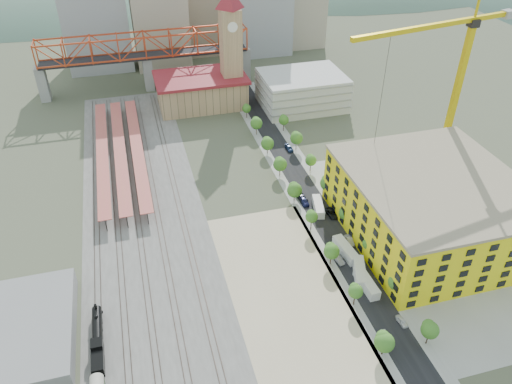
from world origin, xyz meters
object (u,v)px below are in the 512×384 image
object	(u,v)px
construction_building	(431,207)
site_trailer_c	(346,250)
clock_tower	(231,37)
site_trailer_d	(318,207)
site_trailer_b	(360,272)
car_0	(386,338)
site_trailer_a	(366,283)
tower_crane	(453,70)
locomotive	(98,338)

from	to	relation	value
construction_building	site_trailer_c	world-z (taller)	construction_building
clock_tower	site_trailer_d	world-z (taller)	clock_tower
site_trailer_b	car_0	world-z (taller)	site_trailer_b
site_trailer_d	car_0	xyz separation A→B (m)	(-3.00, -50.09, -0.56)
construction_building	site_trailer_a	bearing A→B (deg)	-149.32
construction_building	tower_crane	size ratio (longest dim) A/B	0.83
tower_crane	site_trailer_c	bearing A→B (deg)	-145.95
clock_tower	site_trailer_c	xyz separation A→B (m)	(8.00, -102.39, -27.27)
clock_tower	site_trailer_a	distance (m)	118.88
site_trailer_b	site_trailer_d	distance (m)	29.65
construction_building	site_trailer_b	world-z (taller)	construction_building
construction_building	tower_crane	bearing A→B (deg)	57.32
construction_building	site_trailer_a	distance (m)	31.28
tower_crane	site_trailer_b	distance (m)	67.96
site_trailer_c	site_trailer_a	bearing A→B (deg)	-96.00
site_trailer_c	locomotive	bearing A→B (deg)	-175.01
locomotive	car_0	world-z (taller)	locomotive
tower_crane	site_trailer_b	world-z (taller)	tower_crane
site_trailer_a	car_0	world-z (taller)	site_trailer_a
site_trailer_d	clock_tower	bearing A→B (deg)	107.91
locomotive	site_trailer_c	distance (m)	67.23
tower_crane	site_trailer_a	xyz separation A→B (m)	(-43.18, -42.20, -36.12)
tower_crane	car_0	distance (m)	83.12
site_trailer_a	site_trailer_c	xyz separation A→B (m)	(0.00, 13.03, 0.05)
locomotive	site_trailer_b	world-z (taller)	locomotive
clock_tower	site_trailer_c	distance (m)	106.26
site_trailer_d	car_0	size ratio (longest dim) A/B	2.14
construction_building	site_trailer_a	size ratio (longest dim) A/B	5.05
site_trailer_b	construction_building	bearing A→B (deg)	42.81
site_trailer_a	tower_crane	bearing A→B (deg)	42.84
clock_tower	car_0	world-z (taller)	clock_tower
tower_crane	locomotive	bearing A→B (deg)	-158.97
clock_tower	site_trailer_b	distance (m)	114.90
construction_building	car_0	xyz separation A→B (m)	(-29.00, -31.77, -8.64)
tower_crane	site_trailer_c	size ratio (longest dim) A/B	5.84
site_trailer_a	site_trailer_d	size ratio (longest dim) A/B	1.03
construction_building	car_0	world-z (taller)	construction_building
tower_crane	site_trailer_b	xyz separation A→B (m)	(-43.18, -38.10, -36.08)
site_trailer_c	car_0	bearing A→B (deg)	-101.83
clock_tower	construction_building	distance (m)	107.36
construction_building	car_0	size ratio (longest dim) A/B	11.18
locomotive	car_0	bearing A→B (deg)	-14.73
locomotive	car_0	xyz separation A→B (m)	(63.00, -16.56, -1.07)
site_trailer_c	site_trailer_b	bearing A→B (deg)	-96.00
tower_crane	site_trailer_d	xyz separation A→B (m)	(-43.18, -8.46, -36.17)
locomotive	site_trailer_d	size ratio (longest dim) A/B	2.03
construction_building	locomotive	distance (m)	93.56
site_trailer_b	site_trailer_a	bearing A→B (deg)	-70.73
locomotive	site_trailer_b	bearing A→B (deg)	3.36
site_trailer_c	site_trailer_d	bearing A→B (deg)	84.00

